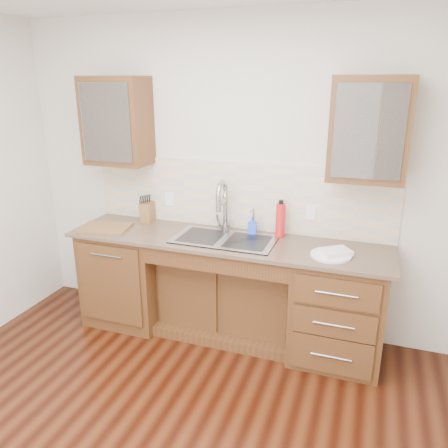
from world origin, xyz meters
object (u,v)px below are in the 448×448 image
(water_bottle, at_px, (280,220))
(cutting_board, at_px, (105,228))
(soap_bottle, at_px, (252,226))
(knife_block, at_px, (148,212))
(plate, at_px, (331,255))

(water_bottle, xyz_separation_m, cutting_board, (-1.51, -0.30, -0.14))
(soap_bottle, height_order, knife_block, knife_block)
(soap_bottle, height_order, cutting_board, soap_bottle)
(plate, bearing_deg, soap_bottle, 157.98)
(water_bottle, height_order, cutting_board, water_bottle)
(water_bottle, distance_m, cutting_board, 1.55)
(soap_bottle, height_order, plate, soap_bottle)
(water_bottle, height_order, plate, water_bottle)
(plate, bearing_deg, water_bottle, 147.16)
(soap_bottle, relative_size, knife_block, 0.86)
(plate, height_order, cutting_board, cutting_board)
(knife_block, distance_m, cutting_board, 0.42)
(water_bottle, bearing_deg, cutting_board, -168.84)
(water_bottle, xyz_separation_m, plate, (0.45, -0.29, -0.14))
(cutting_board, bearing_deg, knife_block, 52.21)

